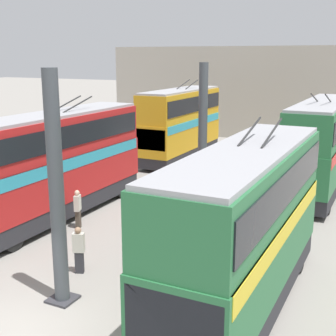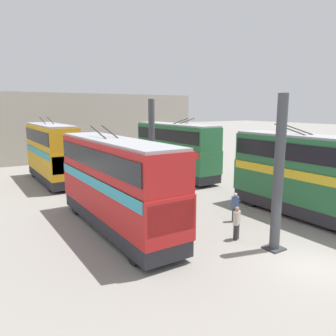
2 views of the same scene
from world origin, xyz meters
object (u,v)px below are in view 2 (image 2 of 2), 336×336
at_px(bus_right_mid, 51,150).
at_px(person_aisle_midway, 235,206).
at_px(bus_left_far, 175,147).
at_px(oil_drum, 191,189).
at_px(bus_right_near, 115,179).
at_px(person_aisle_foreground, 237,222).
at_px(person_by_right_row, 153,212).
at_px(bus_left_near, 308,172).

distance_m(bus_right_mid, person_aisle_midway, 18.12).
xyz_separation_m(bus_left_far, oil_drum, (-6.27, 2.73, -2.54)).
xyz_separation_m(bus_left_far, bus_right_near, (-10.14, 10.77, -0.06)).
relative_size(bus_right_mid, oil_drum, 11.09).
height_order(bus_left_far, person_aisle_midway, bus_left_far).
height_order(bus_right_near, person_aisle_foreground, bus_right_near).
bearing_deg(bus_right_near, person_aisle_midway, -111.26).
bearing_deg(oil_drum, person_by_right_row, 127.60).
bearing_deg(oil_drum, bus_left_near, -161.74).
xyz_separation_m(bus_left_far, person_by_right_row, (-11.05, 8.94, -2.02)).
distance_m(bus_right_near, person_aisle_foreground, 6.87).
bearing_deg(bus_right_near, person_by_right_row, -116.36).
distance_m(bus_left_far, oil_drum, 7.30).
bearing_deg(bus_left_far, oil_drum, 156.47).
bearing_deg(person_aisle_midway, person_by_right_row, -75.06).
relative_size(person_by_right_row, person_aisle_foreground, 1.02).
bearing_deg(bus_right_mid, bus_right_near, -180.00).
relative_size(bus_left_far, person_aisle_foreground, 6.25).
xyz_separation_m(bus_right_near, person_aisle_foreground, (-4.62, -4.68, -1.98)).
bearing_deg(person_by_right_row, person_aisle_foreground, -73.01).
bearing_deg(bus_left_near, bus_right_mid, 30.07).
relative_size(person_by_right_row, oil_drum, 2.06).
height_order(bus_left_far, bus_right_mid, bus_right_mid).
relative_size(bus_left_near, person_aisle_midway, 5.69).
bearing_deg(bus_right_near, person_aisle_foreground, -134.61).
relative_size(bus_left_near, oil_drum, 11.57).
bearing_deg(bus_right_mid, bus_left_far, -110.69).
relative_size(bus_left_near, bus_right_mid, 1.04).
bearing_deg(bus_left_far, person_by_right_row, 141.04).
distance_m(bus_left_near, oil_drum, 9.06).
xyz_separation_m(bus_left_near, bus_left_far, (14.54, 0.00, 0.06)).
bearing_deg(bus_right_mid, person_aisle_foreground, -166.04).
bearing_deg(person_aisle_foreground, oil_drum, 135.89).
bearing_deg(bus_left_near, bus_left_far, 0.00).
relative_size(bus_left_far, person_by_right_row, 6.12).
xyz_separation_m(person_by_right_row, oil_drum, (4.78, -6.21, -0.53)).
height_order(bus_right_mid, person_aisle_midway, bus_right_mid).
bearing_deg(person_aisle_foreground, person_aisle_midway, 115.00).
bearing_deg(bus_left_near, oil_drum, 18.26).
height_order(bus_right_mid, person_aisle_foreground, bus_right_mid).
relative_size(bus_left_far, oil_drum, 12.62).
distance_m(person_aisle_midway, oil_drum, 6.61).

